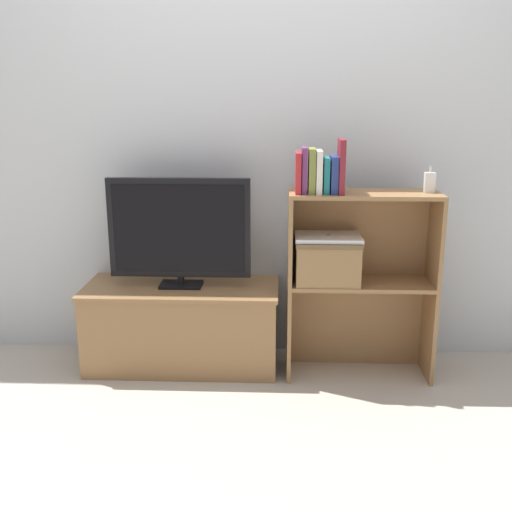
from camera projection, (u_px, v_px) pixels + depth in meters
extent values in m
plane|color=#BCB2A3|center=(255.00, 383.00, 3.06)|extent=(16.00, 16.00, 0.00)
cube|color=silver|center=(258.00, 139.00, 3.20)|extent=(10.00, 0.05, 2.40)
cube|color=olive|center=(183.00, 327.00, 3.23)|extent=(1.01, 0.43, 0.43)
cube|color=olive|center=(181.00, 288.00, 3.17)|extent=(1.03, 0.45, 0.02)
cube|color=black|center=(181.00, 285.00, 3.17)|extent=(0.22, 0.14, 0.02)
cylinder|color=black|center=(181.00, 280.00, 3.16)|extent=(0.04, 0.04, 0.04)
cube|color=black|center=(179.00, 228.00, 3.09)|extent=(0.74, 0.04, 0.52)
cube|color=black|center=(179.00, 229.00, 3.07)|extent=(0.68, 0.00, 0.46)
cube|color=olive|center=(289.00, 327.00, 3.13)|extent=(0.02, 0.28, 0.51)
cube|color=olive|center=(428.00, 329.00, 3.10)|extent=(0.02, 0.28, 0.51)
cube|color=olive|center=(355.00, 319.00, 3.24)|extent=(0.70, 0.02, 0.51)
cube|color=olive|center=(360.00, 283.00, 3.05)|extent=(0.70, 0.28, 0.02)
cube|color=olive|center=(290.00, 237.00, 3.00)|extent=(0.02, 0.28, 0.46)
cube|color=olive|center=(436.00, 238.00, 2.97)|extent=(0.02, 0.28, 0.46)
cube|color=olive|center=(359.00, 232.00, 3.11)|extent=(0.70, 0.02, 0.46)
cube|color=olive|center=(365.00, 194.00, 2.93)|extent=(0.70, 0.28, 0.02)
cube|color=#B22328|center=(298.00, 173.00, 2.88)|extent=(0.03, 0.15, 0.20)
cube|color=#6B2D66|center=(304.00, 170.00, 2.88)|extent=(0.02, 0.13, 0.22)
cube|color=olive|center=(312.00, 171.00, 2.87)|extent=(0.03, 0.14, 0.21)
cube|color=silver|center=(319.00, 172.00, 2.87)|extent=(0.03, 0.15, 0.20)
cube|color=#1E7075|center=(326.00, 175.00, 2.88)|extent=(0.03, 0.13, 0.17)
cube|color=navy|center=(334.00, 175.00, 2.88)|extent=(0.03, 0.14, 0.18)
cube|color=maroon|center=(341.00, 166.00, 2.86)|extent=(0.03, 0.16, 0.26)
cube|color=white|center=(430.00, 183.00, 2.90)|extent=(0.05, 0.03, 0.10)
cylinder|color=silver|center=(431.00, 169.00, 2.89)|extent=(0.01, 0.01, 0.03)
cube|color=#937047|center=(327.00, 261.00, 3.01)|extent=(0.32, 0.24, 0.22)
cube|color=brown|center=(328.00, 241.00, 2.98)|extent=(0.32, 0.25, 0.02)
cube|color=white|center=(328.00, 237.00, 2.98)|extent=(0.33, 0.23, 0.02)
cylinder|color=#99999E|center=(328.00, 235.00, 2.98)|extent=(0.02, 0.02, 0.00)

